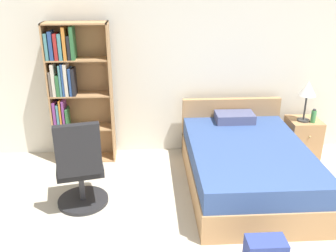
# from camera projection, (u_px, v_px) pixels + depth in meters

# --- Properties ---
(wall_back) EXTENTS (9.00, 0.06, 2.60)m
(wall_back) POSITION_uv_depth(u_px,v_px,m) (196.00, 60.00, 4.99)
(wall_back) COLOR silver
(wall_back) RESTS_ON ground_plane
(bookshelf) EXTENTS (0.79, 0.28, 1.83)m
(bookshelf) POSITION_uv_depth(u_px,v_px,m) (73.00, 90.00, 4.79)
(bookshelf) COLOR #AD7F51
(bookshelf) RESTS_ON ground_plane
(bed) EXTENTS (1.33, 1.97, 0.81)m
(bed) POSITION_uv_depth(u_px,v_px,m) (245.00, 164.00, 4.42)
(bed) COLOR #AD7F51
(bed) RESTS_ON ground_plane
(office_chair) EXTENTS (0.57, 0.64, 1.05)m
(office_chair) POSITION_uv_depth(u_px,v_px,m) (80.00, 169.00, 3.93)
(office_chair) COLOR #232326
(office_chair) RESTS_ON ground_plane
(nightstand) EXTENTS (0.42, 0.43, 0.53)m
(nightstand) POSITION_uv_depth(u_px,v_px,m) (302.00, 137.00, 5.19)
(nightstand) COLOR #AD7F51
(nightstand) RESTS_ON ground_plane
(table_lamp) EXTENTS (0.23, 0.23, 0.55)m
(table_lamp) POSITION_uv_depth(u_px,v_px,m) (308.00, 91.00, 4.89)
(table_lamp) COLOR #333333
(table_lamp) RESTS_ON nightstand
(water_bottle) EXTENTS (0.07, 0.07, 0.19)m
(water_bottle) POSITION_uv_depth(u_px,v_px,m) (313.00, 116.00, 4.96)
(water_bottle) COLOR #3F8C4C
(water_bottle) RESTS_ON nightstand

